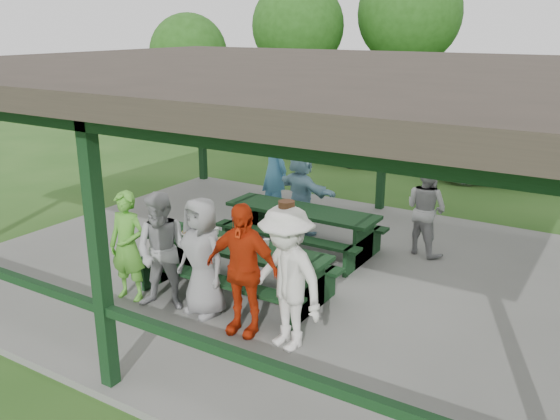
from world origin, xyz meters
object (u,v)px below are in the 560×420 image
Objects in this scene: picnic_table_near at (237,262)px; picnic_table_far at (301,224)px; spectator_grey at (426,209)px; contestant_white_fedora at (286,278)px; spectator_blue at (274,169)px; contestant_red at (242,269)px; contestant_grey_mid at (202,257)px; farm_trailer at (339,137)px; contestant_green at (128,246)px; spectator_lblue at (301,191)px; pickup_truck at (539,151)px; contestant_grey_left at (163,252)px.

picnic_table_far is at bearing 92.01° from picnic_table_near.
spectator_grey is at bearing 58.89° from picnic_table_near.
contestant_white_fedora is 0.96× the size of spectator_blue.
contestant_red is at bearing -74.66° from picnic_table_far.
farm_trailer is at bearing 116.95° from contestant_grey_mid.
contestant_green is 4.93m from spectator_grey.
picnic_table_near is 1.75× the size of spectator_grey.
contestant_white_fedora is at bearing 139.47° from spectator_lblue.
contestant_green is 0.82× the size of spectator_blue.
contestant_grey_mid is at bearing 146.64° from pickup_truck.
spectator_lblue reaches higher than spectator_grey.
spectator_lblue is 2.32m from spectator_grey.
contestant_grey_mid is 4.14m from spectator_grey.
contestant_grey_mid is 1.01× the size of spectator_lblue.
contestant_white_fedora reaches higher than spectator_lblue.
contestant_grey_left reaches higher than pickup_truck.
contestant_grey_left is 0.96× the size of contestant_red.
spectator_blue is 0.36× the size of pickup_truck.
contestant_green is 0.30× the size of pickup_truck.
contestant_grey_mid is 10.41m from farm_trailer.
contestant_grey_left is 1.29m from contestant_red.
picnic_table_near is 1.76× the size of contestant_green.
contestant_red is 0.89× the size of spectator_blue.
picnic_table_near is 1.45× the size of spectator_blue.
spectator_grey is (2.31, 0.20, -0.01)m from spectator_lblue.
spectator_blue reaches higher than farm_trailer.
picnic_table_near is 2.00m from picnic_table_far.
contestant_red is at bearing -50.77° from picnic_table_near.
contestant_grey_mid is at bearing 1.20° from contestant_green.
contestant_red is at bearing -6.08° from contestant_green.
farm_trailer reaches higher than picnic_table_far.
contestant_grey_mid is at bearing -66.25° from farm_trailer.
contestant_green is 2.59m from contestant_white_fedora.
picnic_table_near is 3.84m from spectator_blue.
contestant_grey_mid is 0.42× the size of farm_trailer.
contestant_grey_mid is 3.56m from spectator_lblue.
contestant_grey_mid is 1.41m from contestant_white_fedora.
picnic_table_far is 1.64× the size of contestant_grey_mid.
contestant_green is 4.43m from spectator_blue.
farm_trailer is at bearing 103.63° from contestant_red.
contestant_grey_left is at bearing 144.08° from pickup_truck.
contestant_red is at bearing 0.87° from contestant_grey_mid.
spectator_grey is (1.07, 3.85, -0.06)m from contestant_red.
farm_trailer is (-5.40, -0.63, -0.08)m from pickup_truck.
spectator_blue is at bearing 111.44° from contestant_red.
spectator_blue reaches higher than spectator_lblue.
contestant_red reaches higher than contestant_grey_mid.
contestant_white_fedora is at bearing -33.47° from picnic_table_near.
contestant_red reaches higher than spectator_grey.
picnic_table_near is 0.52× the size of pickup_truck.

